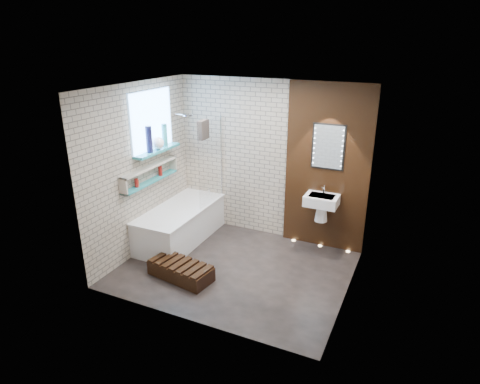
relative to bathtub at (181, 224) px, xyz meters
The scene contains 15 objects.
ground 1.34m from the bathtub, 20.18° to the right, with size 3.20×3.20×0.00m, color black.
room_shell 1.65m from the bathtub, 20.18° to the right, with size 3.24×3.20×2.60m.
walnut_panel 2.53m from the bathtub, 20.65° to the left, with size 1.30×0.06×2.60m, color black.
clerestory_window 1.65m from the bathtub, 163.78° to the right, with size 0.18×1.00×0.94m.
display_niche 1.00m from the bathtub, 135.46° to the right, with size 0.14×1.30×0.26m.
bathtub is the anchor object (origin of this frame).
bath_screen 1.14m from the bathtub, 51.10° to the left, with size 0.01×0.78×1.40m, color white.
towel 1.62m from the bathtub, 33.28° to the left, with size 0.09×0.23×0.30m, color black.
shower_head 1.78m from the bathtub, 98.54° to the left, with size 0.18×0.18×0.02m, color silver.
washbasin 2.32m from the bathtub, 16.01° to the left, with size 0.50×0.36×0.58m.
led_mirror 2.68m from the bathtub, 19.78° to the left, with size 0.50×0.02×0.70m.
walnut_step 1.19m from the bathtub, 57.75° to the right, with size 0.92×0.41×0.20m, color black.
niche_bottles 0.99m from the bathtub, 131.34° to the right, with size 0.06×0.66×0.16m.
sill_vases 1.43m from the bathtub, 157.87° to the right, with size 0.20×0.49×0.40m.
floor_uplights 2.32m from the bathtub, 19.02° to the left, with size 0.96×0.06×0.01m.
Camera 1 is at (2.28, -4.77, 3.21)m, focal length 30.99 mm.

